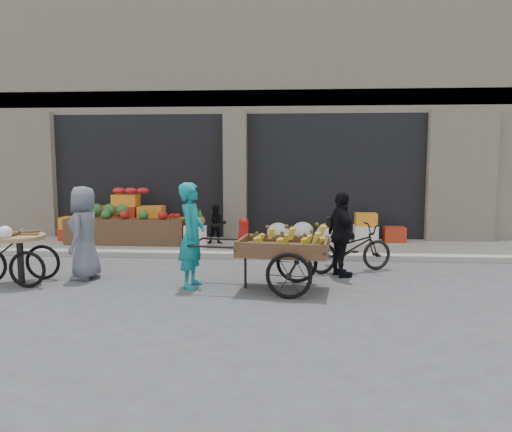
# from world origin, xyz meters

# --- Properties ---
(ground) EXTENTS (80.00, 80.00, 0.00)m
(ground) POSITION_xyz_m (0.00, 0.00, 0.00)
(ground) COLOR #424244
(ground) RESTS_ON ground
(sidewalk) EXTENTS (18.00, 2.20, 0.12)m
(sidewalk) POSITION_xyz_m (0.00, 4.10, 0.06)
(sidewalk) COLOR gray
(sidewalk) RESTS_ON ground
(building) EXTENTS (14.00, 6.45, 7.00)m
(building) POSITION_xyz_m (0.00, 8.03, 3.37)
(building) COLOR beige
(building) RESTS_ON ground
(fruit_display) EXTENTS (3.10, 1.12, 1.24)m
(fruit_display) POSITION_xyz_m (-2.48, 4.38, 0.67)
(fruit_display) COLOR #AC2F17
(fruit_display) RESTS_ON sidewalk
(pineapple_bin) EXTENTS (0.52, 0.52, 0.50)m
(pineapple_bin) POSITION_xyz_m (-0.75, 3.60, 0.37)
(pineapple_bin) COLOR silver
(pineapple_bin) RESTS_ON sidewalk
(fire_hydrant) EXTENTS (0.22, 0.22, 0.71)m
(fire_hydrant) POSITION_xyz_m (0.35, 3.55, 0.50)
(fire_hydrant) COLOR #A5140F
(fire_hydrant) RESTS_ON sidewalk
(orange_bucket) EXTENTS (0.32, 0.32, 0.30)m
(orange_bucket) POSITION_xyz_m (0.85, 3.50, 0.27)
(orange_bucket) COLOR orange
(orange_bucket) RESTS_ON sidewalk
(right_bay_goods) EXTENTS (3.35, 0.60, 0.70)m
(right_bay_goods) POSITION_xyz_m (2.61, 4.70, 0.41)
(right_bay_goods) COLOR silver
(right_bay_goods) RESTS_ON sidewalk
(seated_person) EXTENTS (0.51, 0.43, 0.93)m
(seated_person) POSITION_xyz_m (-0.35, 4.20, 0.58)
(seated_person) COLOR black
(seated_person) RESTS_ON sidewalk
(banana_cart) EXTENTS (2.53, 1.28, 1.02)m
(banana_cart) POSITION_xyz_m (1.23, 0.64, 0.74)
(banana_cart) COLOR brown
(banana_cart) RESTS_ON ground
(vendor_woman) EXTENTS (0.47, 0.67, 1.74)m
(vendor_woman) POSITION_xyz_m (-0.23, 0.72, 0.87)
(vendor_woman) COLOR #117F82
(vendor_woman) RESTS_ON ground
(tricycle_cart) EXTENTS (1.43, 0.88, 0.95)m
(tricycle_cart) POSITION_xyz_m (-3.21, 0.73, 0.57)
(tricycle_cart) COLOR #9E7F51
(tricycle_cart) RESTS_ON ground
(vendor_grey) EXTENTS (0.53, 0.81, 1.65)m
(vendor_grey) POSITION_xyz_m (-2.24, 1.15, 0.82)
(vendor_grey) COLOR slate
(vendor_grey) RESTS_ON ground
(bicycle) EXTENTS (1.82, 1.18, 0.90)m
(bicycle) POSITION_xyz_m (2.50, 2.04, 0.45)
(bicycle) COLOR black
(bicycle) RESTS_ON ground
(cyclist) EXTENTS (0.68, 0.98, 1.54)m
(cyclist) POSITION_xyz_m (2.30, 1.64, 0.77)
(cyclist) COLOR black
(cyclist) RESTS_ON ground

